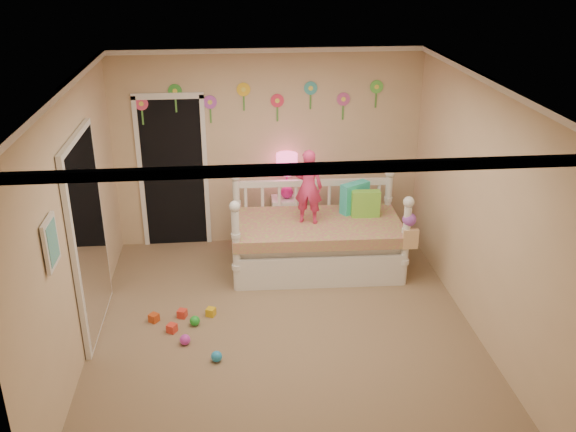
{
  "coord_description": "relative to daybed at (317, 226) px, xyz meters",
  "views": [
    {
      "loc": [
        -0.5,
        -5.61,
        3.75
      ],
      "look_at": [
        0.1,
        0.6,
        1.05
      ],
      "focal_mm": 39.08,
      "sensor_mm": 36.0,
      "label": 1
    }
  ],
  "objects": [
    {
      "name": "table_lamp",
      "position": [
        -0.3,
        0.71,
        0.51
      ],
      "size": [
        0.28,
        0.28,
        0.61
      ],
      "color": "#D61C89",
      "rests_on": "nightstand"
    },
    {
      "name": "left_wall",
      "position": [
        -2.53,
        -1.36,
        0.73
      ],
      "size": [
        0.01,
        4.5,
        2.6
      ],
      "primitive_type": "cube",
      "color": "tan",
      "rests_on": "floor"
    },
    {
      "name": "mirror_closet",
      "position": [
        -2.49,
        -1.06,
        0.48
      ],
      "size": [
        0.07,
        1.3,
        2.1
      ],
      "primitive_type": "cube",
      "color": "white",
      "rests_on": "left_wall"
    },
    {
      "name": "back_wall",
      "position": [
        -0.53,
        0.89,
        0.73
      ],
      "size": [
        4.0,
        0.01,
        2.6
      ],
      "primitive_type": "cube",
      "color": "tan",
      "rests_on": "floor"
    },
    {
      "name": "daybed",
      "position": [
        0.0,
        0.0,
        0.0
      ],
      "size": [
        2.13,
        1.19,
        1.14
      ],
      "primitive_type": null,
      "rotation": [
        0.0,
        0.0,
        -0.03
      ],
      "color": "white",
      "rests_on": "floor"
    },
    {
      "name": "floor",
      "position": [
        -0.53,
        -1.36,
        -0.57
      ],
      "size": [
        4.0,
        4.5,
        0.01
      ],
      "primitive_type": "cube",
      "color": "#7F684C",
      "rests_on": "ground"
    },
    {
      "name": "pillow_lime",
      "position": [
        0.62,
        0.11,
        0.23
      ],
      "size": [
        0.36,
        0.15,
        0.33
      ],
      "primitive_type": "cube",
      "rotation": [
        0.0,
        0.0,
        -0.05
      ],
      "color": "#7CD240",
      "rests_on": "daybed"
    },
    {
      "name": "wall_picture",
      "position": [
        -2.5,
        -2.26,
        0.98
      ],
      "size": [
        0.05,
        0.34,
        0.42
      ],
      "primitive_type": "cube",
      "color": "white",
      "rests_on": "left_wall"
    },
    {
      "name": "flower_decals",
      "position": [
        -0.62,
        0.88,
        1.37
      ],
      "size": [
        3.4,
        0.02,
        0.5
      ],
      "primitive_type": null,
      "color": "#B2668C",
      "rests_on": "back_wall"
    },
    {
      "name": "child",
      "position": [
        -0.11,
        -0.01,
        0.53
      ],
      "size": [
        0.39,
        0.31,
        0.93
      ],
      "primitive_type": "imported",
      "rotation": [
        0.0,
        0.0,
        2.84
      ],
      "color": "#E7346F",
      "rests_on": "daybed"
    },
    {
      "name": "right_wall",
      "position": [
        1.47,
        -1.36,
        0.73
      ],
      "size": [
        0.01,
        4.5,
        2.6
      ],
      "primitive_type": "cube",
      "color": "tan",
      "rests_on": "floor"
    },
    {
      "name": "pillow_turquoise",
      "position": [
        0.51,
        0.26,
        0.26
      ],
      "size": [
        0.4,
        0.31,
        0.39
      ],
      "primitive_type": "cube",
      "rotation": [
        0.0,
        0.0,
        0.54
      ],
      "color": "#26BAC1",
      "rests_on": "daybed"
    },
    {
      "name": "nightstand",
      "position": [
        -0.3,
        0.71,
        -0.23
      ],
      "size": [
        0.4,
        0.31,
        0.67
      ],
      "primitive_type": "cube",
      "rotation": [
        0.0,
        0.0,
        -0.0
      ],
      "color": "white",
      "rests_on": "floor"
    },
    {
      "name": "closet_doorway",
      "position": [
        -1.78,
        0.88,
        0.47
      ],
      "size": [
        0.9,
        0.04,
        2.07
      ],
      "primitive_type": "cube",
      "color": "black",
      "rests_on": "back_wall"
    },
    {
      "name": "toy_scatter",
      "position": [
        -1.56,
        -1.44,
        -0.51
      ],
      "size": [
        0.98,
        1.4,
        0.11
      ],
      "primitive_type": null,
      "rotation": [
        0.0,
        0.0,
        -0.15
      ],
      "color": "#996666",
      "rests_on": "floor"
    },
    {
      "name": "hanging_bag",
      "position": [
        1.0,
        -0.54,
        0.12
      ],
      "size": [
        0.2,
        0.16,
        0.36
      ],
      "primitive_type": null,
      "color": "beige",
      "rests_on": "daybed"
    },
    {
      "name": "crown_molding",
      "position": [
        -0.53,
        -1.36,
        2.0
      ],
      "size": [
        4.0,
        4.5,
        0.06
      ],
      "primitive_type": null,
      "color": "white",
      "rests_on": "ceiling"
    },
    {
      "name": "ceiling",
      "position": [
        -0.53,
        -1.36,
        2.03
      ],
      "size": [
        4.0,
        4.5,
        0.01
      ],
      "primitive_type": "cube",
      "color": "white",
      "rests_on": "floor"
    }
  ]
}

